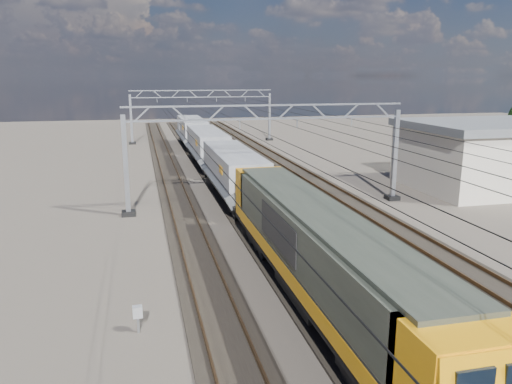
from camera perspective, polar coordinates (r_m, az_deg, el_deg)
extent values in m
plane|color=#2A251F|center=(31.23, 3.27, -3.56)|extent=(160.00, 160.00, 0.00)
cube|color=black|center=(30.13, -7.77, -4.17)|extent=(2.60, 140.00, 0.12)
cube|color=brown|center=(30.03, -9.15, -3.96)|extent=(0.08, 140.00, 0.16)
cube|color=brown|center=(30.15, -6.42, -3.80)|extent=(0.08, 140.00, 0.16)
cube|color=black|center=(30.73, -0.31, -3.70)|extent=(2.60, 140.00, 0.12)
cube|color=brown|center=(30.54, -1.63, -3.51)|extent=(0.08, 140.00, 0.16)
cube|color=brown|center=(30.84, 0.99, -3.33)|extent=(0.08, 140.00, 0.16)
cube|color=black|center=(31.82, 6.74, -3.20)|extent=(2.60, 140.00, 0.12)
cube|color=brown|center=(31.54, 5.51, -3.02)|extent=(0.08, 140.00, 0.16)
cube|color=brown|center=(32.02, 7.96, -2.84)|extent=(0.08, 140.00, 0.16)
cube|color=black|center=(33.36, 13.22, -2.70)|extent=(2.60, 140.00, 0.12)
cube|color=brown|center=(33.01, 12.11, -2.52)|extent=(0.08, 140.00, 0.16)
cube|color=brown|center=(33.64, 14.33, -2.35)|extent=(0.08, 140.00, 0.16)
cube|color=#92979F|center=(33.17, -14.66, 2.88)|extent=(0.30, 0.30, 6.60)
cube|color=#92979F|center=(37.75, 15.58, 4.03)|extent=(0.30, 0.30, 6.60)
cube|color=black|center=(33.85, -14.35, -2.37)|extent=(0.90, 0.90, 0.30)
cube|color=black|center=(38.35, 15.29, -0.62)|extent=(0.90, 0.90, 0.30)
cube|color=#92979F|center=(33.83, 1.49, 9.89)|extent=(19.30, 0.18, 0.12)
cube|color=#92979F|center=(33.89, 1.48, 8.37)|extent=(19.30, 0.18, 0.12)
cube|color=#92979F|center=(32.76, -12.90, 8.68)|extent=(1.03, 0.10, 0.94)
cube|color=#92979F|center=(32.86, -8.71, 8.87)|extent=(1.03, 0.10, 0.94)
cube|color=#92979F|center=(33.13, -4.56, 9.01)|extent=(1.03, 0.10, 0.94)
cube|color=#92979F|center=(33.57, -0.50, 9.10)|extent=(1.03, 0.10, 0.94)
cube|color=#92979F|center=(34.17, 3.44, 9.15)|extent=(1.03, 0.10, 0.94)
cube|color=#92979F|center=(34.92, 7.22, 9.16)|extent=(1.03, 0.10, 0.94)
cube|color=#92979F|center=(35.82, 10.83, 9.12)|extent=(1.03, 0.10, 0.94)
cube|color=#92979F|center=(36.84, 14.26, 9.06)|extent=(1.03, 0.10, 0.94)
cube|color=#92979F|center=(32.92, -8.77, 7.52)|extent=(0.06, 0.06, 0.65)
cube|color=#92979F|center=(33.47, -1.87, 7.75)|extent=(0.06, 0.06, 0.65)
cube|color=#92979F|center=(34.48, 4.73, 7.87)|extent=(0.06, 0.06, 0.65)
cube|color=#92979F|center=(35.90, 10.87, 7.89)|extent=(0.06, 0.06, 0.65)
cube|color=#92979F|center=(68.91, -14.08, 8.03)|extent=(0.30, 0.30, 6.60)
cube|color=#92979F|center=(71.23, 1.54, 8.57)|extent=(0.30, 0.30, 6.60)
cube|color=black|center=(69.24, -13.94, 5.44)|extent=(0.90, 0.90, 0.30)
cube|color=black|center=(71.55, 1.53, 6.05)|extent=(0.90, 0.90, 0.30)
cube|color=#92979F|center=(69.23, -6.22, 11.48)|extent=(19.30, 0.18, 0.12)
cube|color=#92979F|center=(69.26, -6.20, 10.73)|extent=(19.30, 0.18, 0.12)
cube|color=#92979F|center=(68.71, -13.23, 10.82)|extent=(1.03, 0.10, 0.94)
cube|color=#92979F|center=(68.76, -11.22, 10.92)|extent=(1.03, 0.10, 0.94)
cube|color=#92979F|center=(68.89, -9.21, 11.00)|extent=(1.03, 0.10, 0.94)
cube|color=#92979F|center=(69.11, -7.21, 11.07)|extent=(1.03, 0.10, 0.94)
cube|color=#92979F|center=(69.40, -5.22, 11.13)|extent=(1.03, 0.10, 0.94)
cube|color=#92979F|center=(69.77, -3.25, 11.17)|extent=(1.03, 0.10, 0.94)
cube|color=#92979F|center=(70.22, -1.31, 11.20)|extent=(1.03, 0.10, 0.94)
cube|color=#92979F|center=(70.75, 0.61, 11.22)|extent=(1.03, 0.10, 0.94)
cube|color=#92979F|center=(68.79, -11.24, 10.27)|extent=(0.06, 0.06, 0.65)
cube|color=#92979F|center=(69.05, -7.87, 10.41)|extent=(0.06, 0.06, 0.65)
cube|color=#92979F|center=(69.55, -4.53, 10.51)|extent=(0.06, 0.06, 0.65)
cube|color=#92979F|center=(70.27, -1.25, 10.57)|extent=(0.06, 0.06, 0.65)
cylinder|color=black|center=(36.92, -9.26, 7.59)|extent=(0.03, 140.00, 0.03)
cylinder|color=black|center=(36.88, -9.29, 8.36)|extent=(0.03, 140.00, 0.03)
cylinder|color=black|center=(37.41, -3.08, 7.81)|extent=(0.03, 140.00, 0.03)
cylinder|color=black|center=(37.37, -3.09, 8.57)|extent=(0.03, 140.00, 0.03)
cylinder|color=black|center=(38.32, 2.87, 7.93)|extent=(0.03, 140.00, 0.03)
cylinder|color=black|center=(38.27, 2.88, 8.68)|extent=(0.03, 140.00, 0.03)
cylinder|color=black|center=(39.60, 8.50, 7.98)|extent=(0.03, 140.00, 0.03)
cylinder|color=black|center=(39.56, 8.52, 8.70)|extent=(0.03, 140.00, 0.03)
cube|color=black|center=(15.15, 15.87, -20.24)|extent=(2.20, 3.60, 0.60)
cube|color=black|center=(26.12, 2.02, -5.20)|extent=(2.20, 3.60, 0.60)
cube|color=black|center=(20.19, 6.93, -9.79)|extent=(2.65, 20.00, 0.25)
cube|color=black|center=(20.34, 6.90, -10.78)|extent=(2.20, 4.50, 0.75)
cube|color=#2C3129|center=(19.68, 7.05, -5.98)|extent=(2.65, 17.00, 2.60)
cube|color=orange|center=(19.63, 3.23, -9.07)|extent=(0.04, 17.00, 0.60)
cube|color=orange|center=(20.51, 10.54, -8.28)|extent=(0.04, 17.00, 0.60)
cube|color=black|center=(20.07, 2.45, -4.45)|extent=(0.05, 5.00, 1.40)
cube|color=black|center=(20.94, 9.62, -3.88)|extent=(0.05, 5.00, 1.40)
cube|color=#2C3129|center=(19.28, 7.16, -2.13)|extent=(2.25, 18.00, 0.15)
cube|color=orange|center=(12.37, 22.53, -19.17)|extent=(2.65, 1.80, 2.60)
cube|color=orange|center=(28.05, 0.66, -0.08)|extent=(2.65, 1.80, 2.60)
cube|color=orange|center=(28.85, 0.21, 1.31)|extent=(2.60, 0.46, 1.52)
cube|color=black|center=(28.80, -0.90, 1.49)|extent=(0.85, 0.08, 0.75)
cube|color=black|center=(29.05, 1.22, 1.59)|extent=(0.85, 0.08, 0.75)
cylinder|color=black|center=(29.35, -1.52, -2.30)|extent=(0.36, 0.50, 0.36)
cylinder|color=black|center=(29.73, 1.69, -2.10)|extent=(0.36, 0.50, 0.36)
cylinder|color=white|center=(29.15, -1.00, -1.19)|extent=(0.20, 0.08, 0.20)
cylinder|color=white|center=(29.42, 1.28, -1.06)|extent=(0.20, 0.08, 0.20)
cube|color=black|center=(32.37, -1.08, -1.62)|extent=(2.20, 2.60, 0.55)
cube|color=black|center=(40.99, -3.73, 1.51)|extent=(2.20, 2.60, 0.55)
cube|color=black|center=(36.58, -2.57, 0.68)|extent=(2.40, 13.00, 0.20)
cube|color=gray|center=(36.25, -2.60, 3.33)|extent=(2.80, 12.00, 1.80)
cube|color=#4F5358|center=(36.32, -4.05, 1.33)|extent=(1.48, 12.00, 1.36)
cube|color=#4F5358|center=(36.66, -1.12, 1.47)|extent=(1.48, 12.00, 1.36)
cube|color=orange|center=(33.08, -4.05, 2.54)|extent=(0.04, 1.20, 0.50)
cube|color=black|center=(46.03, -4.81, 2.77)|extent=(2.20, 2.60, 0.55)
cube|color=black|center=(54.83, -6.20, 4.41)|extent=(2.20, 2.60, 0.55)
cube|color=black|center=(50.37, -5.57, 4.07)|extent=(2.40, 13.00, 0.20)
cube|color=gray|center=(50.13, -5.62, 6.01)|extent=(2.80, 12.00, 1.80)
cube|color=#4F5358|center=(50.18, -6.66, 4.55)|extent=(1.48, 12.00, 1.36)
cube|color=#4F5358|center=(50.43, -4.51, 4.64)|extent=(1.48, 12.00, 1.36)
cube|color=orange|center=(46.99, -6.85, 5.63)|extent=(0.04, 1.20, 0.50)
cube|color=black|center=(59.95, -6.82, 5.14)|extent=(2.20, 2.60, 0.55)
cube|color=black|center=(68.82, -7.68, 6.14)|extent=(2.20, 2.60, 0.55)
cube|color=black|center=(64.34, -7.29, 5.99)|extent=(2.40, 13.00, 0.20)
cube|color=gray|center=(64.15, -7.34, 7.52)|extent=(2.80, 12.00, 1.80)
cube|color=#4F5358|center=(64.19, -8.15, 6.37)|extent=(1.48, 12.00, 1.36)
cube|color=#4F5358|center=(64.38, -6.46, 6.44)|extent=(1.48, 12.00, 1.36)
cube|color=orange|center=(61.03, -8.38, 7.30)|extent=(0.04, 1.20, 0.50)
cube|color=#92979F|center=(18.88, -13.30, -14.56)|extent=(0.08, 0.08, 0.60)
cube|color=#ABADB3|center=(18.65, -13.39, -13.17)|extent=(0.36, 0.28, 0.43)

